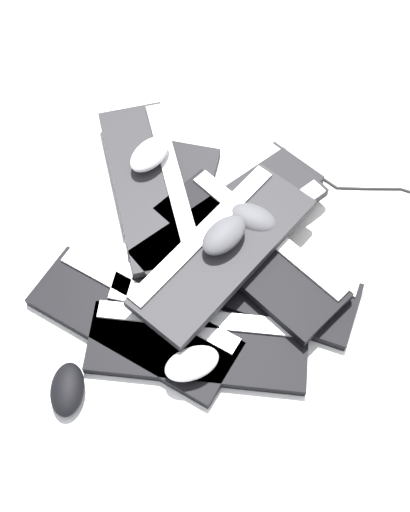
% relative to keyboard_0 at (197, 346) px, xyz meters
% --- Properties ---
extents(ground_plane, '(3.20, 3.20, 0.00)m').
position_rel_keyboard_0_xyz_m(ground_plane, '(-0.20, 0.00, -0.01)').
color(ground_plane, white).
extents(keyboard_0, '(0.22, 0.46, 0.03)m').
position_rel_keyboard_0_xyz_m(keyboard_0, '(0.00, 0.00, 0.00)').
color(keyboard_0, black).
rests_on(keyboard_0, ground).
extents(keyboard_1, '(0.31, 0.46, 0.03)m').
position_rel_keyboard_0_xyz_m(keyboard_1, '(-0.14, 0.13, 0.00)').
color(keyboard_1, black).
rests_on(keyboard_1, ground).
extents(keyboard_2, '(0.41, 0.42, 0.03)m').
position_rel_keyboard_0_xyz_m(keyboard_2, '(-0.29, 0.10, 0.00)').
color(keyboard_2, black).
rests_on(keyboard_2, ground).
extents(keyboard_3, '(0.46, 0.26, 0.03)m').
position_rel_keyboard_0_xyz_m(keyboard_3, '(-0.29, -0.05, 0.00)').
color(keyboard_3, black).
rests_on(keyboard_3, ground).
extents(keyboard_4, '(0.37, 0.45, 0.03)m').
position_rel_keyboard_0_xyz_m(keyboard_4, '(-0.06, -0.12, 0.00)').
color(keyboard_4, black).
rests_on(keyboard_4, ground).
extents(keyboard_5, '(0.43, 0.40, 0.03)m').
position_rel_keyboard_0_xyz_m(keyboard_5, '(-0.20, 0.12, 0.03)').
color(keyboard_5, black).
rests_on(keyboard_5, keyboard_1).
extents(keyboard_6, '(0.38, 0.45, 0.03)m').
position_rel_keyboard_0_xyz_m(keyboard_6, '(-0.27, 0.09, 0.03)').
color(keyboard_6, black).
rests_on(keyboard_6, keyboard_2).
extents(keyboard_7, '(0.42, 0.41, 0.03)m').
position_rel_keyboard_0_xyz_m(keyboard_7, '(-0.18, 0.06, 0.06)').
color(keyboard_7, '#232326').
rests_on(keyboard_7, keyboard_6).
extents(keyboard_8, '(0.46, 0.23, 0.03)m').
position_rel_keyboard_0_xyz_m(keyboard_8, '(-0.38, -0.09, 0.03)').
color(keyboard_8, '#232326').
rests_on(keyboard_8, keyboard_3).
extents(mouse_0, '(0.12, 0.12, 0.04)m').
position_rel_keyboard_0_xyz_m(mouse_0, '(-0.20, 0.07, 0.10)').
color(mouse_0, '#4C4C51').
rests_on(mouse_0, keyboard_7).
extents(mouse_1, '(0.11, 0.13, 0.04)m').
position_rel_keyboard_0_xyz_m(mouse_1, '(-0.25, 0.13, 0.07)').
color(mouse_1, '#4C4C51').
rests_on(mouse_1, keyboard_5).
extents(mouse_2, '(0.13, 0.12, 0.04)m').
position_rel_keyboard_0_xyz_m(mouse_2, '(-0.44, -0.08, 0.07)').
color(mouse_2, silver).
rests_on(mouse_2, keyboard_8).
extents(mouse_3, '(0.10, 0.13, 0.04)m').
position_rel_keyboard_0_xyz_m(mouse_3, '(0.05, -0.01, 0.04)').
color(mouse_3, silver).
rests_on(mouse_3, keyboard_0).
extents(mouse_4, '(0.11, 0.07, 0.04)m').
position_rel_keyboard_0_xyz_m(mouse_4, '(0.08, -0.26, 0.01)').
color(mouse_4, black).
rests_on(mouse_4, ground).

